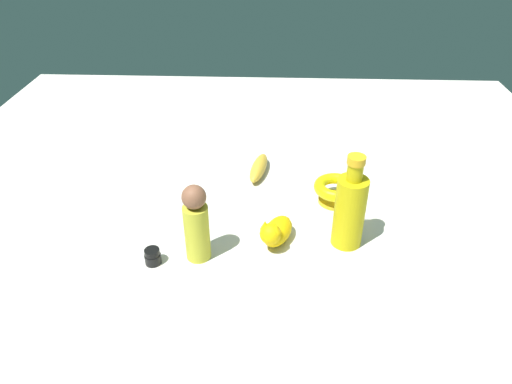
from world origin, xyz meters
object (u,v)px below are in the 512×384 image
at_px(bottle_tall, 350,209).
at_px(banana, 257,168).
at_px(cat_figurine, 276,231).
at_px(nail_polish_jar, 153,256).
at_px(person_figure_adult, 196,224).
at_px(bowl, 336,189).

bearing_deg(bottle_tall, banana, 36.11).
bearing_deg(cat_figurine, nail_polish_jar, 106.47).
relative_size(banana, nail_polish_jar, 4.12).
bearing_deg(person_figure_adult, nail_polish_jar, 105.29).
xyz_separation_m(person_figure_adult, cat_figurine, (0.05, -0.17, -0.06)).
bearing_deg(banana, bottle_tall, 46.44).
height_order(nail_polish_jar, cat_figurine, cat_figurine).
height_order(banana, cat_figurine, cat_figurine).
height_order(nail_polish_jar, bottle_tall, bottle_tall).
distance_m(person_figure_adult, bottle_tall, 0.35).
xyz_separation_m(person_figure_adult, banana, (0.37, -0.12, -0.07)).
relative_size(person_figure_adult, nail_polish_jar, 5.06).
distance_m(cat_figurine, bowl, 0.24).
relative_size(person_figure_adult, banana, 1.23).
bearing_deg(bottle_tall, nail_polish_jar, 101.66).
distance_m(nail_polish_jar, bowl, 0.50).
bearing_deg(bowl, cat_figurine, 138.82).
bearing_deg(cat_figurine, bottle_tall, -86.62).
xyz_separation_m(nail_polish_jar, bottle_tall, (0.09, -0.44, 0.08)).
xyz_separation_m(banana, cat_figurine, (-0.31, -0.06, 0.01)).
bearing_deg(nail_polish_jar, person_figure_adult, -74.71).
distance_m(banana, bowl, 0.25).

